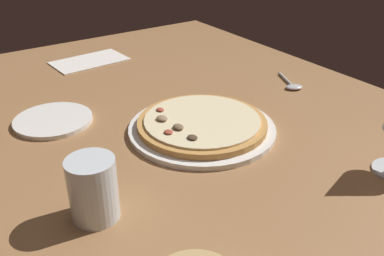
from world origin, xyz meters
TOP-DOWN VIEW (x-y plane):
  - dining_table at (0.00, 0.00)cm, footprint 150.00×110.00cm
  - pizza_main at (5.19, -8.13)cm, footprint 28.02×28.02cm
  - water_glass at (-6.80, 18.54)cm, footprint 6.75×6.75cm
  - side_plate at (24.75, 14.17)cm, footprint 15.35×15.35cm
  - paper_menu at (54.59, -5.74)cm, footprint 12.69×20.13cm
  - spoon at (11.06, -38.31)cm, footprint 11.02×6.59cm

SIDE VIEW (x-z plane):
  - dining_table at x=0.00cm, z-range 0.00..4.00cm
  - paper_menu at x=54.59cm, z-range 4.00..4.30cm
  - side_plate at x=24.75cm, z-range 4.00..4.90cm
  - spoon at x=11.06cm, z-range 3.96..4.96cm
  - pizza_main at x=5.19cm, z-range 3.54..6.86cm
  - water_glass at x=-6.80cm, z-range 3.35..12.53cm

